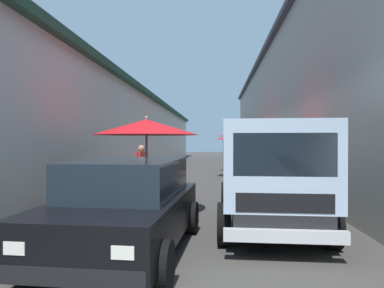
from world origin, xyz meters
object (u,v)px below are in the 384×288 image
Objects in this scene: fruit_stall_mid_lane at (147,137)px; delivery_truck at (272,180)px; parked_scooter at (167,177)px; fruit_stall_near_right at (278,142)px; plastic_stool at (253,179)px; fruit_stall_far_right at (242,139)px; vendor_by_crates at (264,163)px; hatchback_car at (127,205)px; vendor_in_shade at (141,167)px; fruit_stall_far_left at (238,144)px.

delivery_truck is at bearing -120.78° from fruit_stall_mid_lane.
fruit_stall_near_right is at bearing -119.66° from parked_scooter.
fruit_stall_mid_lane is 4.84m from parked_scooter.
parked_scooter is 3.26m from plastic_stool.
vendor_by_crates is at bearing -177.85° from fruit_stall_far_right.
fruit_stall_far_right is 15.61m from hatchback_car.
fruit_stall_near_right reaches higher than vendor_in_shade.
parked_scooter is (-7.98, 3.24, -1.44)m from fruit_stall_far_right.
delivery_truck reaches higher than parked_scooter.
fruit_stall_far_left is 1.33× the size of parked_scooter.
fruit_stall_far_left is 0.56× the size of hatchback_car.
vendor_by_crates is at bearing -137.34° from plastic_stool.
fruit_stall_mid_lane reaches higher than parked_scooter.
fruit_stall_near_right is at bearing -170.62° from plastic_stool.
vendor_in_shade reaches higher than hatchback_car.
fruit_stall_far_left is 0.45× the size of delivery_truck.
vendor_by_crates is (7.69, -3.13, 0.24)m from hatchback_car.
delivery_truck is 2.96× the size of vendor_by_crates.
fruit_stall_far_right is 7.40m from plastic_stool.
vendor_by_crates is 1.00× the size of parked_scooter.
delivery_truck is at bearing 179.99° from fruit_stall_far_left.
fruit_stall_far_right is 14.22m from delivery_truck.
delivery_truck is 3.05× the size of vendor_in_shade.
fruit_stall_far_left reaches higher than parked_scooter.
fruit_stall_mid_lane is 0.61× the size of hatchback_car.
fruit_stall_far_left is 0.91× the size of fruit_stall_near_right.
fruit_stall_mid_lane is at bearing 126.54° from fruit_stall_near_right.
fruit_stall_far_left is at bearing 6.82° from fruit_stall_near_right.
parked_scooter is (1.63, -0.60, -0.49)m from vendor_in_shade.
fruit_stall_far_left is 1.37× the size of vendor_in_shade.
plastic_stool is (2.82, 0.47, -1.41)m from fruit_stall_near_right.
fruit_stall_far_left reaches higher than vendor_by_crates.
delivery_truck is at bearing 178.34° from fruit_stall_far_right.
fruit_stall_far_left is 10.87m from delivery_truck.
plastic_stool is at bearing -29.09° from fruit_stall_mid_lane.
delivery_truck is at bearing 169.00° from fruit_stall_near_right.
vendor_in_shade is 3.75× the size of plastic_stool.
vendor_in_shade is (4.58, 3.43, -0.10)m from delivery_truck.
fruit_stall_far_right is 1.63× the size of parked_scooter.
plastic_stool is (-7.23, 0.07, -1.56)m from fruit_stall_far_right.
fruit_stall_near_right is 4.37m from parked_scooter.
vendor_in_shade is 4.50m from plastic_stool.
fruit_stall_mid_lane is at bearing 150.91° from plastic_stool.
vendor_in_shade is (3.00, 0.77, -0.91)m from fruit_stall_mid_lane.
vendor_by_crates is (2.43, 0.11, -0.76)m from fruit_stall_near_right.
hatchback_car is (-15.31, 2.84, -1.15)m from fruit_stall_far_right.
fruit_stall_mid_lane is 3.19m from delivery_truck.
plastic_stool is (-3.90, -0.34, -1.30)m from fruit_stall_far_left.
fruit_stall_near_right is at bearing -95.91° from vendor_in_shade.
fruit_stall_near_right is at bearing -31.57° from hatchback_car.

